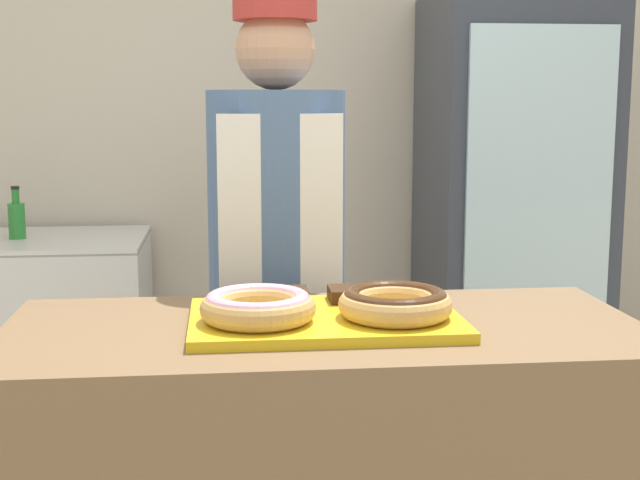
# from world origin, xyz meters

# --- Properties ---
(wall_back) EXTENTS (8.00, 0.06, 2.70)m
(wall_back) POSITION_xyz_m (0.00, 2.13, 1.35)
(wall_back) COLOR beige
(wall_back) RESTS_ON ground_plane
(serving_tray) EXTENTS (0.61, 0.40, 0.02)m
(serving_tray) POSITION_xyz_m (0.00, 0.00, 0.97)
(serving_tray) COLOR yellow
(serving_tray) RESTS_ON display_counter
(donut_light_glaze) EXTENTS (0.26, 0.26, 0.07)m
(donut_light_glaze) POSITION_xyz_m (-0.15, -0.05, 1.01)
(donut_light_glaze) COLOR tan
(donut_light_glaze) RESTS_ON serving_tray
(donut_chocolate_glaze) EXTENTS (0.26, 0.26, 0.07)m
(donut_chocolate_glaze) POSITION_xyz_m (0.15, -0.05, 1.01)
(donut_chocolate_glaze) COLOR tan
(donut_chocolate_glaze) RESTS_ON serving_tray
(brownie_back_left) EXTENTS (0.10, 0.10, 0.03)m
(brownie_back_left) POSITION_xyz_m (-0.08, 0.14, 0.99)
(brownie_back_left) COLOR #382111
(brownie_back_left) RESTS_ON serving_tray
(brownie_back_right) EXTENTS (0.10, 0.10, 0.03)m
(brownie_back_right) POSITION_xyz_m (0.08, 0.14, 0.99)
(brownie_back_right) COLOR #382111
(brownie_back_right) RESTS_ON serving_tray
(baker_person) EXTENTS (0.40, 0.40, 1.76)m
(baker_person) POSITION_xyz_m (-0.07, 0.64, 0.92)
(baker_person) COLOR #4C4C51
(baker_person) RESTS_ON ground_plane
(beverage_fridge) EXTENTS (0.72, 0.69, 1.89)m
(beverage_fridge) POSITION_xyz_m (1.00, 1.73, 0.95)
(beverage_fridge) COLOR #333842
(beverage_fridge) RESTS_ON ground_plane
(chest_freezer) EXTENTS (1.00, 0.65, 0.90)m
(chest_freezer) POSITION_xyz_m (-1.05, 1.73, 0.45)
(chest_freezer) COLOR silver
(chest_freezer) RESTS_ON ground_plane
(bottle_green) EXTENTS (0.07, 0.07, 0.21)m
(bottle_green) POSITION_xyz_m (-1.06, 1.72, 0.98)
(bottle_green) COLOR #2D8C38
(bottle_green) RESTS_ON chest_freezer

